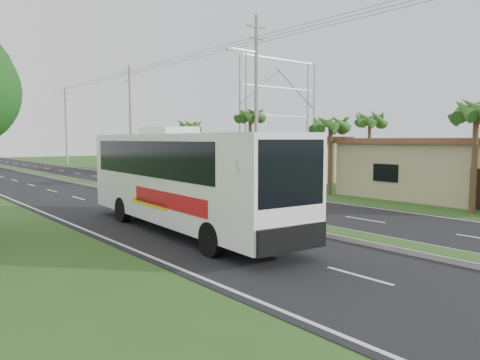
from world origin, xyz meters
TOP-DOWN VIEW (x-y plane):
  - ground at (0.00, 0.00)m, footprint 180.00×180.00m
  - road_asphalt at (0.00, 20.00)m, footprint 14.00×160.00m
  - median_strip at (0.00, 20.00)m, footprint 1.20×160.00m
  - lane_edge_left at (-6.70, 20.00)m, footprint 0.12×160.00m
  - lane_edge_right at (6.70, 20.00)m, footprint 0.12×160.00m
  - shop_near at (14.00, 6.00)m, footprint 8.60×12.60m
  - shop_mid at (14.00, 22.00)m, footprint 7.60×10.60m
  - shop_far at (14.00, 36.00)m, footprint 8.60×11.60m
  - palm_verge_a at (9.00, 3.00)m, footprint 2.40×2.40m
  - palm_verge_b at (9.40, 12.00)m, footprint 2.40×2.40m
  - palm_verge_c at (8.80, 19.00)m, footprint 2.40×2.40m
  - palm_verge_d at (9.30, 28.00)m, footprint 2.40×2.40m
  - palm_behind_shop at (17.50, 15.00)m, footprint 2.40×2.40m
  - utility_pole_b at (8.47, 18.00)m, footprint 3.20×0.28m
  - utility_pole_c at (8.50, 38.00)m, footprint 1.60×0.28m
  - utility_pole_d at (8.50, 58.00)m, footprint 1.60×0.28m
  - billboard_lattice at (22.00, 30.00)m, footprint 10.18×1.18m
  - coach_bus_main at (-3.88, 7.74)m, footprint 3.30×12.28m
  - motorcyclist at (-2.00, 9.49)m, footprint 1.80×0.73m

SIDE VIEW (x-z plane):
  - ground at x=0.00m, z-range 0.00..0.00m
  - lane_edge_left at x=-6.70m, z-range 0.00..0.00m
  - lane_edge_right at x=6.70m, z-range 0.00..0.00m
  - road_asphalt at x=0.00m, z-range 0.00..0.02m
  - median_strip at x=0.00m, z-range 0.01..0.20m
  - motorcyclist at x=-2.00m, z-range -0.31..2.12m
  - shop_near at x=14.00m, z-range 0.02..3.54m
  - shop_mid at x=14.00m, z-range 0.02..3.69m
  - shop_far at x=14.00m, z-range 0.02..3.84m
  - coach_bus_main at x=-3.88m, z-range 0.20..4.12m
  - palm_verge_b at x=9.40m, z-range 1.83..6.88m
  - palm_verge_d at x=9.30m, z-range 1.92..7.17m
  - palm_verge_a at x=9.00m, z-range 2.02..7.47m
  - palm_behind_shop at x=17.50m, z-range 2.11..7.76m
  - palm_verge_c at x=8.80m, z-range 2.20..8.05m
  - utility_pole_d at x=8.50m, z-range 0.17..10.67m
  - utility_pole_c at x=8.50m, z-range 0.17..11.17m
  - utility_pole_b at x=8.47m, z-range 0.26..12.26m
  - billboard_lattice at x=22.00m, z-range 0.79..12.86m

